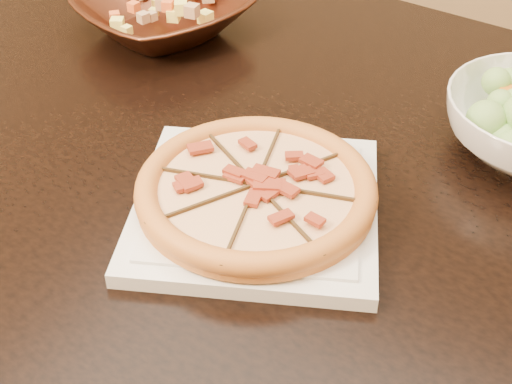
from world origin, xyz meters
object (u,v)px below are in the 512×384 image
(pizza, at_px, (256,189))
(bronze_bowl, at_px, (162,14))
(dining_table, at_px, (232,175))
(plate, at_px, (256,206))

(pizza, bearing_deg, bronze_bowl, 138.80)
(dining_table, distance_m, bronze_bowl, 0.31)
(dining_table, relative_size, pizza, 5.86)
(dining_table, xyz_separation_m, plate, (0.13, -0.15, 0.11))
(plate, distance_m, bronze_bowl, 0.47)
(pizza, bearing_deg, dining_table, 130.55)
(dining_table, bearing_deg, pizza, -49.45)
(dining_table, height_order, bronze_bowl, bronze_bowl)
(dining_table, height_order, plate, plate)
(dining_table, relative_size, bronze_bowl, 5.98)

